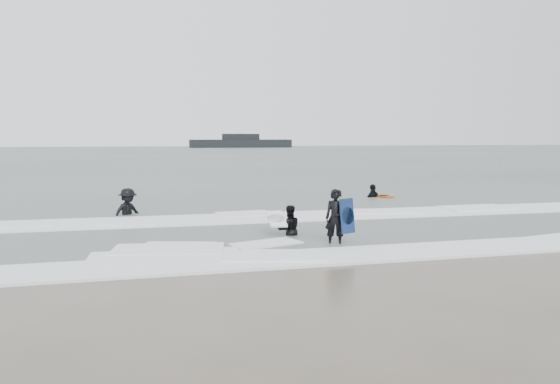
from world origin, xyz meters
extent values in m
plane|color=brown|center=(0.00, 0.00, 0.00)|extent=(320.00, 320.00, 0.00)
plane|color=#47544C|center=(0.00, 80.00, 0.06)|extent=(320.00, 320.00, 0.00)
imported|color=black|center=(0.56, 0.78, 0.00)|extent=(0.67, 0.54, 1.60)
imported|color=black|center=(-0.32, 2.48, 0.00)|extent=(0.75, 0.60, 1.50)
imported|color=black|center=(-5.23, 8.03, 0.00)|extent=(1.43, 1.27, 1.92)
imported|color=black|center=(6.34, 11.61, 0.00)|extent=(1.17, 0.86, 1.84)
imported|color=black|center=(4.73, 12.30, 0.00)|extent=(0.84, 0.65, 1.54)
cube|color=white|center=(0.00, -0.60, 0.03)|extent=(30.03, 2.32, 0.07)
cube|color=white|center=(0.00, 6.00, 0.04)|extent=(30.00, 2.60, 0.09)
cube|color=black|center=(20.65, 136.70, 1.16)|extent=(28.05, 5.01, 2.20)
cube|color=black|center=(20.65, 136.70, 3.07)|extent=(10.02, 3.01, 1.60)
camera|label=1|loc=(-4.43, -13.33, 3.01)|focal=35.00mm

